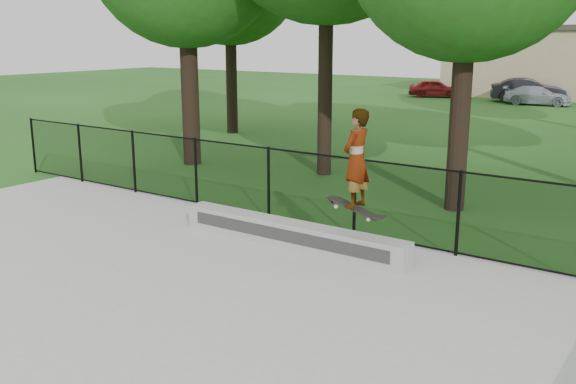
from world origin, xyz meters
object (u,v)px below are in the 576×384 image
at_px(car_a, 435,88).
at_px(car_b, 528,90).
at_px(skater_airborne, 356,161).
at_px(car_c, 537,96).
at_px(grind_ledge, 291,234).

xyz_separation_m(car_a, car_b, (5.51, 0.13, 0.13)).
xyz_separation_m(car_b, skater_airborne, (4.96, -29.18, 1.13)).
bearing_deg(car_a, car_c, -119.38).
relative_size(car_a, car_c, 0.98).
relative_size(car_b, car_c, 1.15).
height_order(grind_ledge, car_a, car_a).
height_order(car_a, car_c, car_a).
bearing_deg(car_c, grind_ledge, 178.04).
relative_size(grind_ledge, skater_airborne, 2.56).
xyz_separation_m(car_a, skater_airborne, (10.48, -29.05, 1.26)).
distance_m(grind_ledge, skater_airborne, 2.08).
xyz_separation_m(car_c, skater_airborne, (4.12, -27.94, 1.29)).
height_order(car_a, skater_airborne, skater_airborne).
bearing_deg(car_a, grind_ledge, 177.94).
distance_m(grind_ledge, car_c, 27.88).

